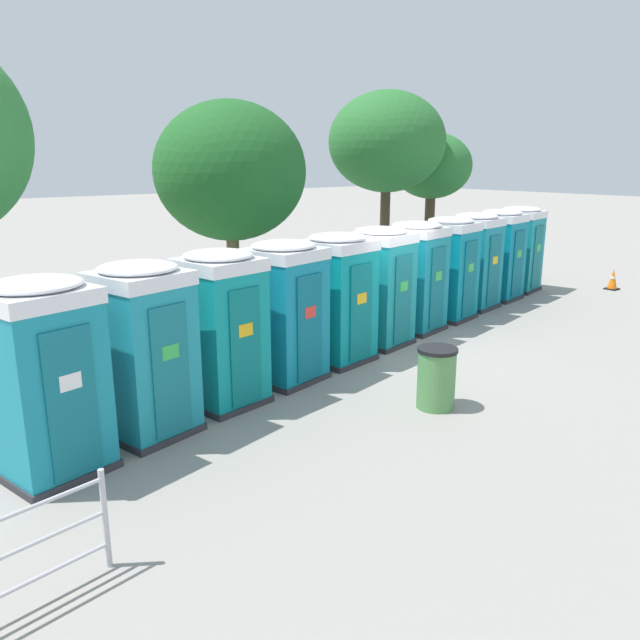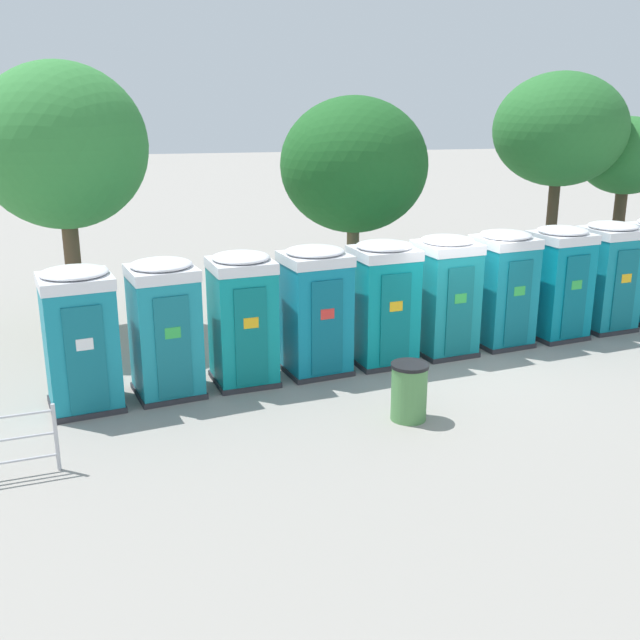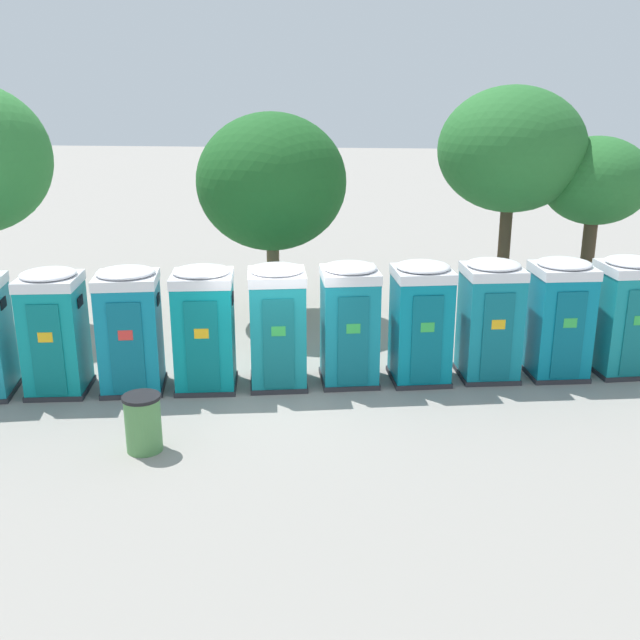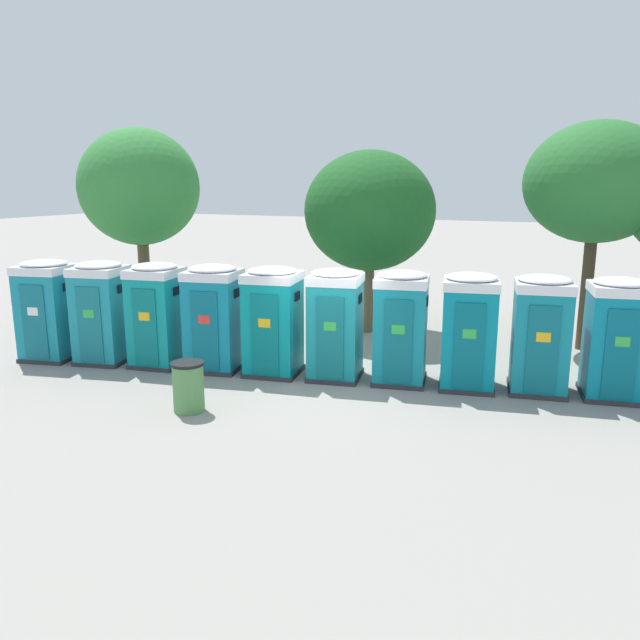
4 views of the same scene
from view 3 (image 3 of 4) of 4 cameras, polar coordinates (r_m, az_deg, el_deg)
name	(u,v)px [view 3 (image 3 of 4)]	position (r m, az deg, el deg)	size (l,w,h in m)	color
ground_plane	(279,392)	(15.28, -3.11, -5.48)	(120.00, 120.00, 0.00)	gray
portapotty_2	(54,331)	(15.77, -19.58, -0.79)	(1.32, 1.36, 2.54)	#2D2D33
portapotty_3	(130,329)	(15.45, -14.28, -0.67)	(1.44, 1.42, 2.54)	#2D2D33
portapotty_4	(204,327)	(15.25, -8.81, -0.56)	(1.40, 1.37, 2.54)	#2D2D33
portapotty_5	(278,325)	(15.24, -3.25, -0.40)	(1.36, 1.39, 2.54)	#2D2D33
portapotty_6	(349,323)	(15.38, 2.26, -0.21)	(1.37, 1.40, 2.54)	#2D2D33
portapotty_7	(421,322)	(15.58, 7.68, -0.12)	(1.39, 1.40, 2.54)	#2D2D33
portapotty_8	(490,319)	(16.02, 12.81, 0.08)	(1.36, 1.38, 2.54)	#2D2D33
portapotty_9	(559,317)	(16.50, 17.74, 0.18)	(1.38, 1.38, 2.54)	#2D2D33
portapotty_10	(626,315)	(17.15, 22.26, 0.35)	(1.41, 1.42, 2.54)	#2D2D33
street_tree_0	(596,183)	(20.05, 20.26, 9.80)	(2.66, 2.66, 4.76)	#4C3826
street_tree_1	(511,150)	(19.61, 14.37, 12.41)	(3.65, 3.65, 5.96)	#4C3826
street_tree_3	(272,182)	(19.29, -3.71, 10.42)	(3.80, 3.80, 5.33)	brown
trash_can	(143,423)	(13.10, -13.33, -7.63)	(0.64, 0.64, 1.00)	#518C4C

